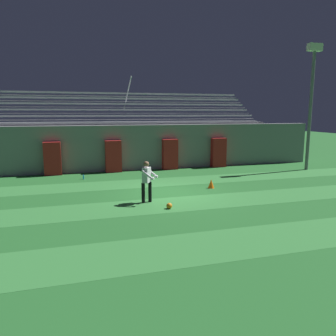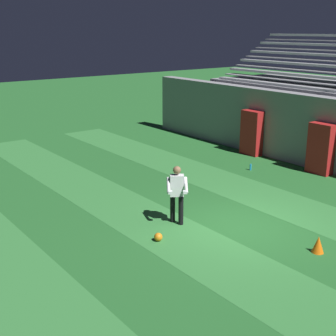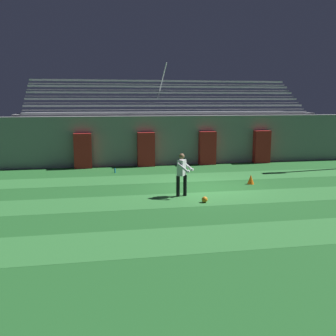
% 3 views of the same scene
% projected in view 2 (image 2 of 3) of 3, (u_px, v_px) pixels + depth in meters
% --- Properties ---
extents(ground_plane, '(80.00, 80.00, 0.00)m').
position_uv_depth(ground_plane, '(243.00, 227.00, 12.90)').
color(ground_plane, '#236028').
extents(turf_stripe_near, '(28.00, 2.08, 0.01)m').
position_uv_depth(turf_stripe_near, '(34.00, 301.00, 9.41)').
color(turf_stripe_near, '#337A38').
rests_on(turf_stripe_near, ground).
extents(turf_stripe_mid, '(28.00, 2.08, 0.01)m').
position_uv_depth(turf_stripe_mid, '(192.00, 245.00, 11.83)').
color(turf_stripe_mid, '#337A38').
rests_on(turf_stripe_mid, ground).
extents(turf_stripe_far, '(28.00, 2.08, 0.01)m').
position_uv_depth(turf_stripe_far, '(296.00, 208.00, 14.25)').
color(turf_stripe_far, '#337A38').
rests_on(turf_stripe_far, ground).
extents(padding_pillar_gate_left, '(0.96, 0.44, 1.91)m').
position_uv_depth(padding_pillar_gate_left, '(321.00, 149.00, 17.45)').
color(padding_pillar_gate_left, '#B21E1E').
rests_on(padding_pillar_gate_left, ground).
extents(padding_pillar_far_left, '(0.96, 0.44, 1.91)m').
position_uv_depth(padding_pillar_far_left, '(252.00, 133.00, 20.09)').
color(padding_pillar_far_left, '#B21E1E').
rests_on(padding_pillar_far_left, ground).
extents(goalkeeper, '(0.72, 0.74, 1.67)m').
position_uv_depth(goalkeeper, '(177.00, 191.00, 12.90)').
color(goalkeeper, black).
rests_on(goalkeeper, ground).
extents(soccer_ball, '(0.22, 0.22, 0.22)m').
position_uv_depth(soccer_ball, '(158.00, 237.00, 12.04)').
color(soccer_ball, orange).
rests_on(soccer_ball, ground).
extents(traffic_cone, '(0.30, 0.30, 0.42)m').
position_uv_depth(traffic_cone, '(318.00, 245.00, 11.40)').
color(traffic_cone, orange).
rests_on(traffic_cone, ground).
extents(water_bottle, '(0.07, 0.07, 0.24)m').
position_uv_depth(water_bottle, '(251.00, 167.00, 18.07)').
color(water_bottle, '#1E8CD8').
rests_on(water_bottle, ground).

